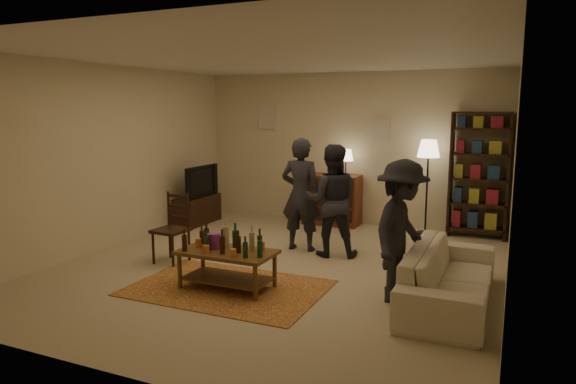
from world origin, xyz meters
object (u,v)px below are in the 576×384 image
Objects in this scene: dining_chair at (173,225)px; floor_lamp at (428,155)px; coffee_table at (227,254)px; person_right at (332,201)px; dresser at (332,198)px; person_by_sofa at (401,232)px; bookshelf at (479,174)px; tv_stand at (197,202)px; sofa at (450,276)px; person_left at (301,194)px.

floor_lamp is (2.88, 2.96, 0.82)m from dining_chair.
coffee_table is 0.70× the size of person_right.
floor_lamp is (1.66, -0.06, 0.84)m from dresser.
dining_chair is at bearing 94.93° from person_by_sofa.
person_right is at bearing -132.77° from bookshelf.
bookshelf reaches higher than dining_chair.
tv_stand is 0.52× the size of bookshelf.
tv_stand is 4.84m from bookshelf.
sofa is at bearing -25.34° from tv_stand.
person_by_sofa is at bearing 138.53° from person_left.
tv_stand reaches higher than sofa.
bookshelf is at bearing -142.79° from person_left.
floor_lamp is 2.35m from person_left.
person_by_sofa is at bearing -29.48° from tv_stand.
tv_stand is 3.07m from person_right.
floor_lamp is at bearing 13.35° from person_by_sofa.
person_left reaches higher than dresser.
dresser is 0.88× the size of person_by_sofa.
dining_chair is at bearing 88.60° from sofa.
tv_stand is at bearing -167.74° from floor_lamp.
dresser is 0.82× the size of person_left.
floor_lamp is at bearing 65.06° from coffee_table.
tv_stand is 0.68× the size of floor_lamp.
floor_lamp is (3.91, 0.85, 0.93)m from tv_stand.
dining_chair is 4.82m from bookshelf.
person_by_sofa reaches higher than coffee_table.
person_by_sofa is (0.23, -3.19, -0.55)m from floor_lamp.
bookshelf is at bearing 9.48° from floor_lamp.
dining_chair is at bearing 41.20° from person_left.
person_left reaches higher than floor_lamp.
bookshelf reaches higher than sofa.
dresser is at bearing 89.81° from coffee_table.
dresser is at bearing 22.07° from tv_stand.
person_right is (-1.80, -1.95, -0.24)m from bookshelf.
sofa is at bearing 147.98° from person_left.
person_left is (-2.31, -1.85, -0.21)m from bookshelf.
dresser is at bearing 39.34° from person_by_sofa.
bookshelf is 2.96m from person_left.
person_by_sofa is (-0.55, -3.32, -0.26)m from bookshelf.
dresser is at bearing -178.43° from bookshelf.
person_right is (0.50, -0.10, -0.04)m from person_left.
dresser reaches higher than coffee_table.
person_left is at bearing -85.75° from dresser.
person_right is at bearing 69.95° from coffee_table.
dresser is (0.01, 3.66, 0.07)m from coffee_table.
bookshelf reaches higher than floor_lamp.
dresser is at bearing -89.20° from person_right.
person_by_sofa is at bearing -99.33° from bookshelf.
dresser reaches higher than sofa.
bookshelf is (2.44, 0.07, 0.56)m from dresser.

